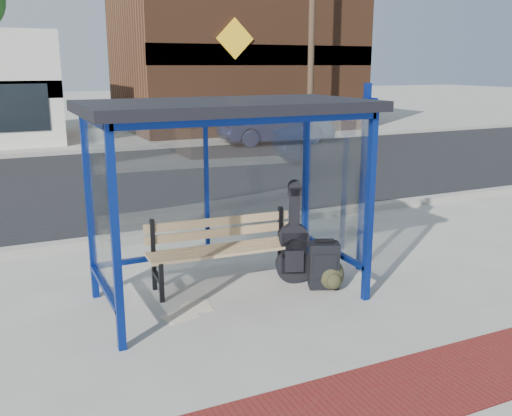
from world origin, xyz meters
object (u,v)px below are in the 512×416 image
bench (223,246)px  suitcase (324,265)px  backpack (331,275)px  parked_car (276,125)px  fire_hydrant (326,125)px  guitar_bag (294,248)px

bench → suitcase: bearing=-27.2°
backpack → parked_car: 14.05m
fire_hydrant → bench: bearing=-126.6°
suitcase → parked_car: parked_car is taller
parked_car → fire_hydrant: bearing=-63.6°
backpack → parked_car: parked_car is taller
guitar_bag → backpack: (0.32, -0.43, -0.28)m
guitar_bag → suitcase: size_ratio=1.96×
bench → backpack: (1.19, -0.76, -0.34)m
backpack → fire_hydrant: fire_hydrant is taller
parked_car → fire_hydrant: (2.84, 1.15, -0.24)m
backpack → parked_car: (5.77, 12.80, 0.49)m
guitar_bag → backpack: bearing=-32.1°
parked_car → guitar_bag: bearing=158.2°
guitar_bag → parked_car: 13.79m
suitcase → backpack: 0.16m
guitar_bag → backpack: 0.61m
guitar_bag → parked_car: size_ratio=0.31×
bench → guitar_bag: size_ratio=1.55×
bench → backpack: size_ratio=4.93×
suitcase → fire_hydrant: (8.68, 13.86, 0.14)m
bench → suitcase: (1.13, -0.67, -0.23)m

